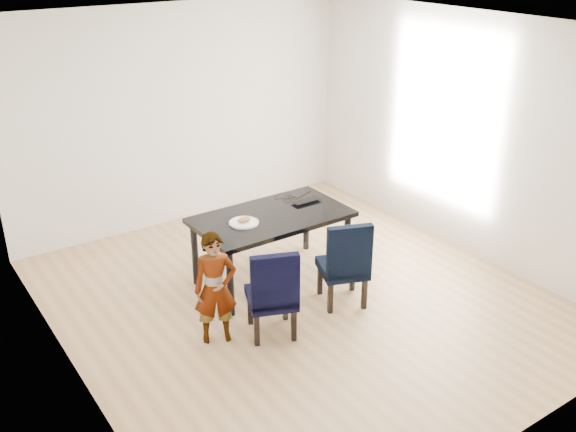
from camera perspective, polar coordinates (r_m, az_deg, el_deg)
floor at (r=6.61m, az=0.99°, el=-7.36°), size 4.50×5.00×0.01m
ceiling at (r=5.69m, az=1.19°, el=16.60°), size 4.50×5.00×0.01m
wall_back at (r=8.09m, az=-9.41°, el=8.77°), size 4.50×0.01×2.70m
wall_front at (r=4.42m, az=20.41°, el=-5.91°), size 4.50×0.01×2.70m
wall_left at (r=5.14m, az=-19.82°, el=-1.50°), size 0.01×5.00×2.70m
wall_right at (r=7.49m, az=15.36°, el=6.99°), size 0.01×5.00×2.70m
dining_table at (r=6.79m, az=-1.44°, el=-2.81°), size 1.60×0.90×0.75m
chair_left at (r=5.87m, az=-1.50°, el=-6.61°), size 0.57×0.58×0.90m
chair_right at (r=6.37m, az=4.89°, el=-3.98°), size 0.58×0.59×0.92m
child at (r=5.77m, az=-6.48°, el=-6.42°), size 0.46×0.38×1.07m
plate at (r=6.45m, az=-3.95°, el=-0.60°), size 0.38×0.38×0.02m
sandwich at (r=6.43m, az=-3.93°, el=-0.32°), size 0.16×0.12×0.06m
laptop at (r=6.98m, az=1.42°, el=1.48°), size 0.33×0.21×0.03m
cable_tangle at (r=7.00m, az=0.20°, el=1.48°), size 0.20×0.20×0.01m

